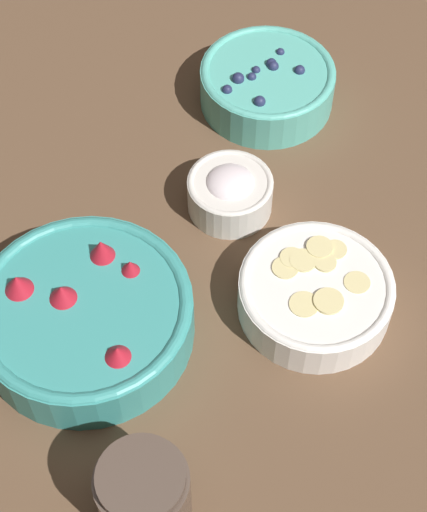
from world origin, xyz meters
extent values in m
plane|color=brown|center=(0.00, 0.00, 0.00)|extent=(4.00, 4.00, 0.00)
cylinder|color=teal|center=(0.13, -0.05, 0.03)|extent=(0.23, 0.23, 0.06)
torus|color=teal|center=(0.13, -0.05, 0.05)|extent=(0.23, 0.23, 0.02)
cylinder|color=#B21928|center=(0.13, -0.05, 0.04)|extent=(0.18, 0.18, 0.02)
cone|color=#B21928|center=(0.14, 0.02, 0.06)|extent=(0.04, 0.04, 0.02)
cone|color=#B21928|center=(0.14, -0.07, 0.06)|extent=(0.04, 0.04, 0.02)
cone|color=#B21928|center=(0.07, -0.08, 0.07)|extent=(0.04, 0.04, 0.03)
cone|color=#B21928|center=(0.07, -0.05, 0.06)|extent=(0.03, 0.03, 0.02)
cone|color=#B21928|center=(0.16, -0.11, 0.07)|extent=(0.04, 0.04, 0.03)
cylinder|color=#56B7A8|center=(-0.26, -0.15, 0.03)|extent=(0.17, 0.17, 0.05)
torus|color=#56B7A8|center=(-0.26, -0.15, 0.05)|extent=(0.17, 0.17, 0.01)
cylinder|color=#23284C|center=(-0.26, -0.15, 0.04)|extent=(0.14, 0.14, 0.02)
sphere|color=#23284C|center=(-0.22, -0.17, 0.05)|extent=(0.02, 0.02, 0.02)
sphere|color=#23284C|center=(-0.27, -0.15, 0.05)|extent=(0.01, 0.01, 0.01)
sphere|color=#23284C|center=(-0.20, -0.16, 0.05)|extent=(0.01, 0.01, 0.01)
sphere|color=#23284C|center=(-0.30, -0.16, 0.05)|extent=(0.01, 0.01, 0.01)
sphere|color=#23284C|center=(-0.27, -0.16, 0.05)|extent=(0.01, 0.01, 0.01)
sphere|color=#23284C|center=(-0.24, -0.16, 0.05)|extent=(0.01, 0.01, 0.01)
sphere|color=#23284C|center=(-0.29, -0.12, 0.05)|extent=(0.01, 0.01, 0.01)
sphere|color=#23284C|center=(-0.25, -0.16, 0.05)|extent=(0.01, 0.01, 0.01)
sphere|color=#23284C|center=(-0.21, -0.12, 0.05)|extent=(0.01, 0.01, 0.01)
cylinder|color=white|center=(-0.07, 0.10, 0.02)|extent=(0.17, 0.17, 0.05)
torus|color=white|center=(-0.07, 0.10, 0.04)|extent=(0.17, 0.17, 0.01)
cylinder|color=beige|center=(-0.07, 0.10, 0.04)|extent=(0.13, 0.13, 0.01)
cylinder|color=beige|center=(-0.08, 0.07, 0.05)|extent=(0.03, 0.03, 0.01)
cylinder|color=beige|center=(-0.06, 0.06, 0.05)|extent=(0.03, 0.03, 0.01)
cylinder|color=beige|center=(-0.09, 0.09, 0.05)|extent=(0.02, 0.02, 0.01)
cylinder|color=beige|center=(-0.11, 0.09, 0.05)|extent=(0.03, 0.03, 0.01)
cylinder|color=beige|center=(-0.06, 0.12, 0.05)|extent=(0.03, 0.03, 0.01)
cylinder|color=beige|center=(-0.10, 0.07, 0.05)|extent=(0.03, 0.03, 0.01)
cylinder|color=beige|center=(-0.07, 0.06, 0.05)|extent=(0.03, 0.03, 0.01)
cylinder|color=beige|center=(-0.04, 0.11, 0.04)|extent=(0.03, 0.03, 0.00)
cylinder|color=beige|center=(-0.10, 0.13, 0.04)|extent=(0.03, 0.03, 0.00)
cylinder|color=silver|center=(-0.10, -0.06, 0.02)|extent=(0.10, 0.10, 0.04)
torus|color=silver|center=(-0.10, -0.06, 0.04)|extent=(0.10, 0.10, 0.01)
cylinder|color=white|center=(-0.10, -0.06, 0.04)|extent=(0.08, 0.08, 0.01)
ellipsoid|color=white|center=(-0.10, -0.06, 0.04)|extent=(0.06, 0.06, 0.03)
cylinder|color=#4C3D33|center=(0.22, 0.14, 0.04)|extent=(0.09, 0.09, 0.08)
cylinder|color=#3D2316|center=(0.22, 0.14, 0.03)|extent=(0.07, 0.07, 0.06)
cylinder|color=#4C3D33|center=(0.22, 0.14, 0.09)|extent=(0.08, 0.08, 0.01)
camera|label=1|loc=(0.36, 0.37, 0.81)|focal=60.00mm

